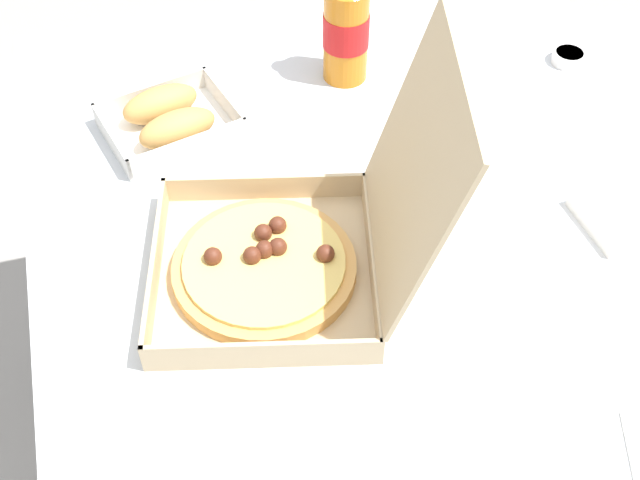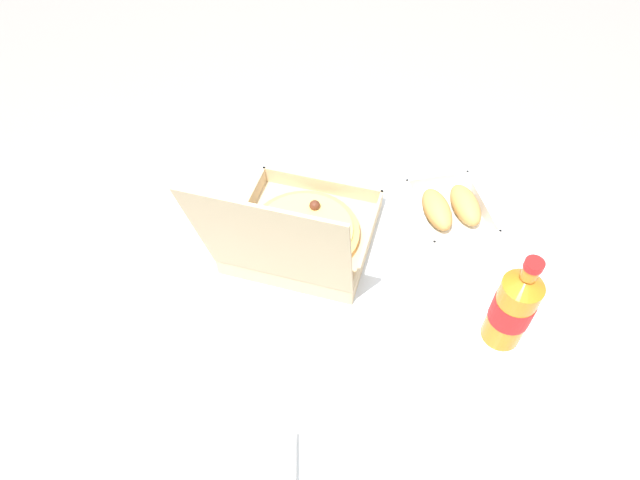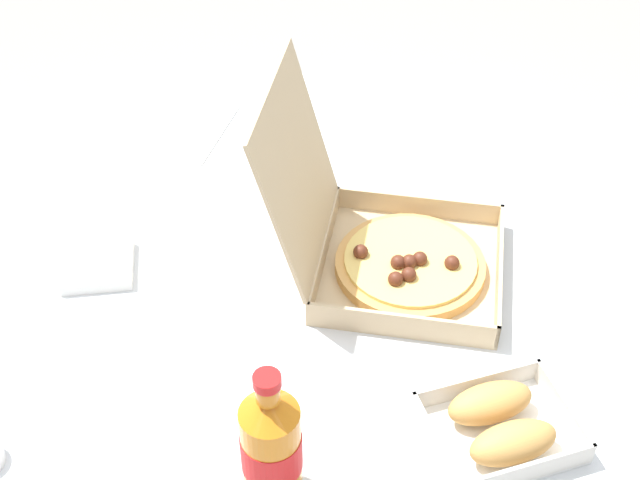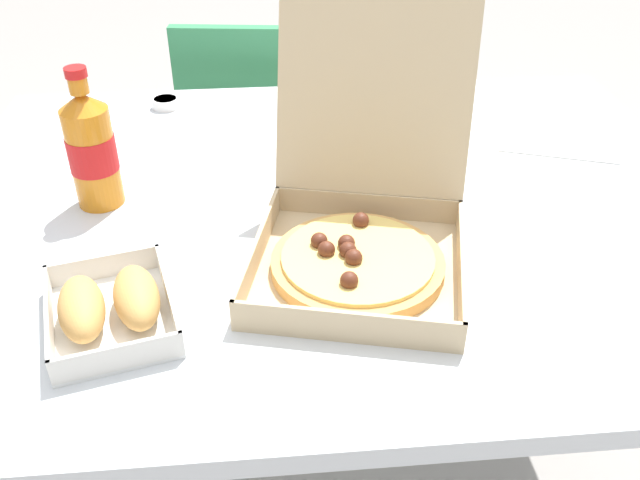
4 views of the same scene
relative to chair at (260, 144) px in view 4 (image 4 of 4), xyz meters
name	(u,v)px [view 4 (image 4 of 4)]	position (x,y,z in m)	size (l,w,h in m)	color
dining_table	(335,237)	(0.12, -0.73, 0.18)	(1.27, 0.99, 0.73)	silver
chair	(260,144)	(0.00, 0.00, 0.00)	(0.45, 0.45, 0.83)	#338451
pizza_box_open	(360,232)	(0.14, -0.90, 0.30)	(0.36, 0.42, 0.32)	tan
bread_side_box	(110,306)	(-0.19, -1.00, 0.28)	(0.19, 0.22, 0.06)	white
cola_bottle	(92,149)	(-0.25, -0.70, 0.35)	(0.07, 0.07, 0.22)	orange
paper_menu	(557,140)	(0.56, -0.55, 0.26)	(0.21, 0.15, 0.00)	white
napkin_pile	(343,117)	(0.17, -0.43, 0.26)	(0.11, 0.11, 0.02)	white
dipping_sauce_cup	(165,102)	(-0.19, -0.33, 0.27)	(0.06, 0.06, 0.02)	white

